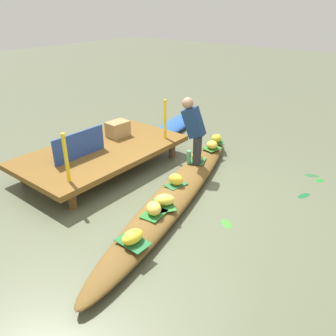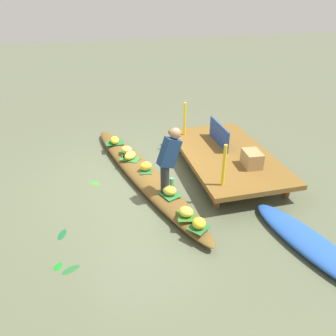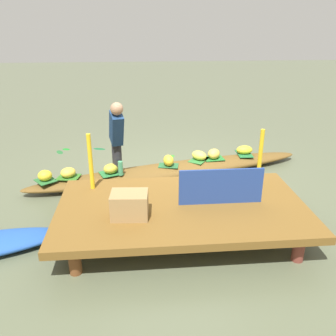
{
  "view_description": "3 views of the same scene",
  "coord_description": "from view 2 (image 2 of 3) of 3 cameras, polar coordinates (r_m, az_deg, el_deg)",
  "views": [
    {
      "loc": [
        -3.81,
        -2.89,
        2.98
      ],
      "look_at": [
        0.02,
        0.18,
        0.53
      ],
      "focal_mm": 36.12,
      "sensor_mm": 36.0,
      "label": 1
    },
    {
      "loc": [
        6.05,
        -0.99,
        3.62
      ],
      "look_at": [
        0.31,
        0.47,
        0.35
      ],
      "focal_mm": 35.81,
      "sensor_mm": 36.0,
      "label": 2
    },
    {
      "loc": [
        0.61,
        5.86,
        2.6
      ],
      "look_at": [
        0.12,
        0.38,
        0.32
      ],
      "focal_mm": 37.86,
      "sensor_mm": 36.0,
      "label": 3
    }
  ],
  "objects": [
    {
      "name": "canal_water",
      "position": [
        7.12,
        -4.29,
        -1.78
      ],
      "size": [
        40.0,
        40.0,
        0.0
      ],
      "primitive_type": "plane",
      "color": "#555C43",
      "rests_on": "ground"
    },
    {
      "name": "dock_platform",
      "position": [
        7.39,
        9.94,
        2.13
      ],
      "size": [
        3.2,
        1.8,
        0.41
      ],
      "color": "brown",
      "rests_on": "ground"
    },
    {
      "name": "vendor_boat",
      "position": [
        7.07,
        -4.33,
        -0.98
      ],
      "size": [
        5.17,
        1.87,
        0.23
      ],
      "primitive_type": "ellipsoid",
      "rotation": [
        0.0,
        0.0,
        0.25
      ],
      "color": "brown",
      "rests_on": "ground"
    },
    {
      "name": "moored_boat",
      "position": [
        5.74,
        23.29,
        -11.93
      ],
      "size": [
        2.47,
        1.11,
        0.19
      ],
      "primitive_type": "ellipsoid",
      "rotation": [
        0.0,
        0.0,
        0.23
      ],
      "color": "#234FA4",
      "rests_on": "ground"
    },
    {
      "name": "leaf_mat_0",
      "position": [
        5.41,
        5.26,
        -10.04
      ],
      "size": [
        0.41,
        0.41,
        0.01
      ],
      "primitive_type": "cube",
      "rotation": [
        0.0,
        0.0,
        2.23
      ],
      "color": "#28632E",
      "rests_on": "vendor_boat"
    },
    {
      "name": "banana_bunch_0",
      "position": [
        5.36,
        5.3,
        -9.32
      ],
      "size": [
        0.24,
        0.23,
        0.17
      ],
      "primitive_type": "ellipsoid",
      "rotation": [
        0.0,
        0.0,
        0.09
      ],
      "color": "yellow",
      "rests_on": "vendor_boat"
    },
    {
      "name": "leaf_mat_1",
      "position": [
        8.24,
        -9.04,
        4.21
      ],
      "size": [
        0.27,
        0.44,
        0.01
      ],
      "primitive_type": "cube",
      "rotation": [
        0.0,
        0.0,
        1.55
      ],
      "color": "#206533",
      "rests_on": "vendor_boat"
    },
    {
      "name": "banana_bunch_1",
      "position": [
        8.21,
        -9.08,
        4.72
      ],
      "size": [
        0.31,
        0.21,
        0.16
      ],
      "primitive_type": "ellipsoid",
      "rotation": [
        0.0,
        0.0,
        3.12
      ],
      "color": "yellow",
      "rests_on": "vendor_boat"
    },
    {
      "name": "leaf_mat_2",
      "position": [
        7.68,
        -7.03,
        2.45
      ],
      "size": [
        0.4,
        0.31,
        0.01
      ],
      "primitive_type": "cube",
      "rotation": [
        0.0,
        0.0,
        0.12
      ],
      "color": "#24712C",
      "rests_on": "vendor_boat"
    },
    {
      "name": "banana_bunch_2",
      "position": [
        7.64,
        -7.07,
        3.07
      ],
      "size": [
        0.32,
        0.33,
        0.19
      ],
      "primitive_type": "ellipsoid",
      "rotation": [
        0.0,
        0.0,
        0.92
      ],
      "color": "#F3CE50",
      "rests_on": "vendor_boat"
    },
    {
      "name": "leaf_mat_3",
      "position": [
        7.43,
        -6.44,
        1.55
      ],
      "size": [
        0.46,
        0.49,
        0.01
      ],
      "primitive_type": "cube",
      "rotation": [
        0.0,
        0.0,
        0.96
      ],
      "color": "#2D7132",
      "rests_on": "vendor_boat"
    },
    {
      "name": "banana_bunch_3",
      "position": [
        7.39,
        -6.48,
        2.12
      ],
      "size": [
        0.35,
        0.36,
        0.17
      ],
      "primitive_type": "ellipsoid",
      "rotation": [
        0.0,
        0.0,
        5.47
      ],
      "color": "#F9E44D",
      "rests_on": "vendor_boat"
    },
    {
      "name": "leaf_mat_4",
      "position": [
        5.64,
        3.09,
        -8.08
      ],
      "size": [
        0.4,
        0.35,
        0.01
      ],
      "primitive_type": "cube",
      "rotation": [
        0.0,
        0.0,
        2.92
      ],
      "color": "#316A21",
      "rests_on": "vendor_boat"
    },
    {
      "name": "banana_bunch_4",
      "position": [
        5.59,
        3.11,
        -7.43
      ],
      "size": [
        0.33,
        0.32,
        0.16
      ],
      "primitive_type": "ellipsoid",
      "rotation": [
        0.0,
        0.0,
        0.64
      ],
      "color": "yellow",
      "rests_on": "vendor_boat"
    },
    {
      "name": "leaf_mat_5",
      "position": [
        6.95,
        -3.77,
        -0.39
      ],
      "size": [
        0.38,
        0.3,
        0.01
      ],
      "primitive_type": "cube",
      "rotation": [
        0.0,
        0.0,
        2.95
      ],
      "color": "#265F33",
      "rests_on": "vendor_boat"
    },
    {
      "name": "banana_bunch_5",
      "position": [
        6.9,
        -3.79,
        0.31
      ],
      "size": [
        0.21,
        0.27,
        0.19
      ],
      "primitive_type": "ellipsoid",
      "rotation": [
        0.0,
        0.0,
        4.83
      ],
      "color": "yellow",
      "rests_on": "vendor_boat"
    },
    {
      "name": "leaf_mat_6",
      "position": [
        6.16,
        0.29,
        -4.5
      ],
      "size": [
        0.45,
        0.4,
        0.01
      ],
      "primitive_type": "cube",
      "rotation": [
        0.0,
        0.0,
        0.38
      ],
      "color": "#287137",
      "rests_on": "vendor_boat"
    },
    {
      "name": "banana_bunch_6",
      "position": [
        6.11,
        0.29,
        -3.86
      ],
      "size": [
        0.34,
        0.34,
        0.17
      ],
      "primitive_type": "ellipsoid",
      "rotation": [
        0.0,
        0.0,
        3.86
      ],
      "color": "gold",
      "rests_on": "vendor_boat"
    },
    {
      "name": "vendor_person",
      "position": [
        5.92,
        0.15,
        1.82
      ],
      "size": [
        0.28,
        0.47,
        1.23
      ],
      "color": "#28282D",
      "rests_on": "vendor_boat"
    },
    {
      "name": "water_bottle",
      "position": [
        6.25,
        0.64,
        -2.7
      ],
      "size": [
        0.08,
        0.08,
        0.24
      ],
      "primitive_type": "cylinder",
      "color": "#4EA56D",
      "rests_on": "vendor_boat"
    },
    {
      "name": "market_banner",
      "position": [
        7.68,
        8.66,
        5.75
      ],
      "size": [
        1.09,
        0.04,
        0.48
      ],
      "primitive_type": "cube",
      "rotation": [
        0.0,
        0.0,
        -0.01
      ],
      "color": "navy",
      "rests_on": "dock_platform"
    },
    {
      "name": "railing_post_west",
      "position": [
        8.03,
        2.86,
        8.36
      ],
      "size": [
        0.06,
        0.06,
        0.8
      ],
      "primitive_type": "cylinder",
      "color": "yellow",
      "rests_on": "dock_platform"
    },
    {
      "name": "railing_post_east",
      "position": [
        5.98,
        9.51,
        0.44
      ],
      "size": [
        0.06,
        0.06,
        0.8
      ],
      "primitive_type": "cylinder",
      "color": "yellow",
      "rests_on": "dock_platform"
    },
    {
      "name": "produce_crate",
      "position": [
        6.86,
        14.09,
        1.51
      ],
      "size": [
        0.46,
        0.35,
        0.32
      ],
      "primitive_type": "cube",
      "rotation": [
        0.0,
        0.0,
        -0.08
      ],
      "color": "#9F7D4D",
      "rests_on": "dock_platform"
    },
    {
      "name": "drifting_plant_0",
      "position": [
        5.24,
        -16.2,
        -16.27
      ],
      "size": [
        0.22,
        0.3,
        0.01
      ],
      "primitive_type": "ellipsoid",
      "rotation": [
        0.0,
        0.0,
        2.01
      ],
      "color": "#225E2B",
      "rests_on": "ground"
    },
    {
      "name": "drifting_plant_1",
      "position": [
        5.34,
        -18.2,
        -15.67
      ],
      "size": [
        0.21,
        0.18,
        0.01
      ],
      "primitive_type": "ellipsoid",
      "rotation": [
        0.0,
        0.0,
        2.65
      ],
      "color": "#187C21",
      "rests_on": "ground"
    },
    {
      "name": "drifting_plant_2",
      "position": [
        7.1,
        -12.37,
        -2.5
      ],
      "size": [
        0.26,
        0.27,
        0.01
      ],
      "primitive_type": "ellipsoid",
      "rotation": [
        0.0,
        0.0,
        0.89
      ],
      "color": "#368129",
      "rests_on": "ground"
    },
    {
      "name": "drifting_plant_3",
      "position": [
        5.88,
        -17.58,
        -10.75
      ],
      "size": [
        0.3,
        0.2,
        0.01
      ],
      "primitive_type": "ellipsoid",
      "rotation": [
        0.0,
        0.0,
        2.81
      ],
      "color": "#16572D",
      "rests_on": "ground"
    }
  ]
}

